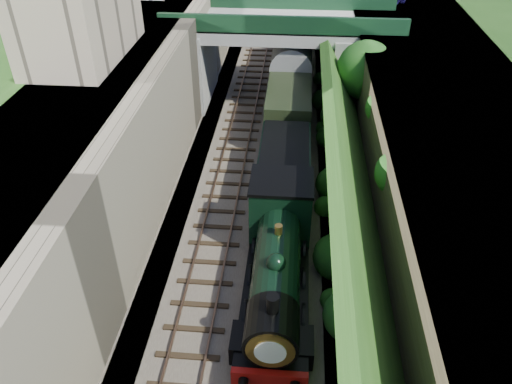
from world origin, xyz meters
name	(u,v)px	position (x,y,z in m)	size (l,w,h in m)	color
ground	(238,380)	(0.00, 0.00, 0.00)	(160.00, 160.00, 0.00)	#1E4714
trackbed	(271,125)	(0.00, 20.00, 0.10)	(10.00, 90.00, 0.20)	#473F38
retaining_wall	(189,76)	(-5.50, 20.00, 3.50)	(1.00, 90.00, 7.00)	#756B56
street_plateau_left	(137,74)	(-9.00, 20.00, 3.50)	(6.00, 90.00, 7.00)	#262628
street_plateau_right	(418,90)	(9.50, 20.00, 3.12)	(8.00, 90.00, 6.25)	#262628
embankment_slope	(347,90)	(5.00, 20.41, 2.75)	(4.47, 90.00, 6.36)	#1E4714
track_left	(242,122)	(-2.00, 20.00, 0.25)	(2.50, 90.00, 0.20)	black
track_right	(288,124)	(1.20, 20.00, 0.25)	(2.50, 90.00, 0.20)	black
road_bridge	(288,50)	(0.94, 24.00, 4.08)	(16.00, 6.40, 7.25)	gray
building_near	(80,17)	(-9.50, 14.00, 9.00)	(4.00, 8.00, 4.00)	gray
tree	(367,71)	(5.91, 18.95, 4.65)	(3.60, 3.80, 6.60)	black
locomotive	(277,261)	(1.20, 4.47, 1.89)	(3.10, 10.22, 3.83)	black
tender	(284,172)	(1.20, 11.84, 1.62)	(2.70, 6.00, 3.05)	black
coach_front	(291,75)	(1.20, 24.44, 2.05)	(2.90, 18.00, 3.70)	black
coach_middle	(296,6)	(1.20, 43.24, 2.05)	(2.90, 18.00, 3.70)	black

